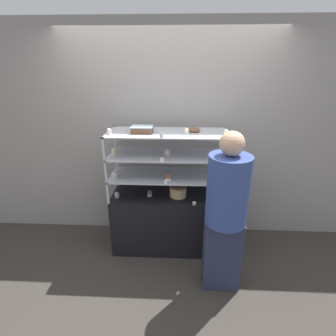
% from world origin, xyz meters
% --- Properties ---
extents(ground_plane, '(20.00, 20.00, 0.00)m').
position_xyz_m(ground_plane, '(0.00, 0.00, 0.00)').
color(ground_plane, '#38332D').
extents(back_wall, '(8.00, 0.05, 2.60)m').
position_xyz_m(back_wall, '(0.00, 0.39, 1.30)').
color(back_wall, gray).
rests_on(back_wall, ground_plane).
extents(display_base, '(1.29, 0.50, 0.71)m').
position_xyz_m(display_base, '(0.00, 0.00, 0.35)').
color(display_base, black).
rests_on(display_base, ground_plane).
extents(display_riser_lower, '(1.29, 0.50, 0.25)m').
position_xyz_m(display_riser_lower, '(0.00, 0.00, 0.94)').
color(display_riser_lower, '#B7B7BC').
rests_on(display_riser_lower, display_base).
extents(display_riser_middle, '(1.29, 0.50, 0.25)m').
position_xyz_m(display_riser_middle, '(0.00, 0.00, 1.19)').
color(display_riser_middle, '#B7B7BC').
rests_on(display_riser_middle, display_riser_lower).
extents(display_riser_upper, '(1.29, 0.50, 0.25)m').
position_xyz_m(display_riser_upper, '(0.00, 0.00, 1.43)').
color(display_riser_upper, '#B7B7BC').
rests_on(display_riser_upper, display_riser_middle).
extents(layer_cake_centerpiece, '(0.19, 0.19, 0.13)m').
position_xyz_m(layer_cake_centerpiece, '(0.12, -0.03, 0.77)').
color(layer_cake_centerpiece, '#DBBC84').
rests_on(layer_cake_centerpiece, display_base).
extents(sheet_cake_frosted, '(0.23, 0.15, 0.07)m').
position_xyz_m(sheet_cake_frosted, '(-0.27, -0.03, 1.48)').
color(sheet_cake_frosted, brown).
rests_on(sheet_cake_frosted, display_riser_upper).
extents(cupcake_0, '(0.05, 0.05, 0.07)m').
position_xyz_m(cupcake_0, '(-0.58, -0.10, 0.74)').
color(cupcake_0, '#CCB28C').
rests_on(cupcake_0, display_base).
extents(cupcake_1, '(0.05, 0.05, 0.07)m').
position_xyz_m(cupcake_1, '(-0.21, -0.04, 0.74)').
color(cupcake_1, white).
rests_on(cupcake_1, display_base).
extents(cupcake_2, '(0.05, 0.05, 0.07)m').
position_xyz_m(cupcake_2, '(0.58, -0.10, 0.74)').
color(cupcake_2, white).
rests_on(cupcake_2, display_base).
extents(price_tag_0, '(0.04, 0.00, 0.04)m').
position_xyz_m(price_tag_0, '(0.29, -0.23, 0.73)').
color(price_tag_0, white).
rests_on(price_tag_0, display_base).
extents(cupcake_3, '(0.07, 0.07, 0.08)m').
position_xyz_m(cupcake_3, '(-0.58, -0.10, 0.99)').
color(cupcake_3, beige).
rests_on(cupcake_3, display_riser_lower).
extents(cupcake_4, '(0.07, 0.07, 0.08)m').
position_xyz_m(cupcake_4, '(0.01, -0.14, 0.99)').
color(cupcake_4, white).
rests_on(cupcake_4, display_riser_lower).
extents(cupcake_5, '(0.07, 0.07, 0.08)m').
position_xyz_m(cupcake_5, '(0.57, -0.08, 0.99)').
color(cupcake_5, beige).
rests_on(cupcake_5, display_riser_lower).
extents(price_tag_1, '(0.04, 0.00, 0.04)m').
position_xyz_m(price_tag_1, '(-0.01, -0.23, 0.98)').
color(price_tag_1, white).
rests_on(price_tag_1, display_riser_lower).
extents(cupcake_6, '(0.07, 0.07, 0.08)m').
position_xyz_m(cupcake_6, '(-0.58, -0.04, 1.24)').
color(cupcake_6, beige).
rests_on(cupcake_6, display_riser_middle).
extents(cupcake_7, '(0.07, 0.07, 0.08)m').
position_xyz_m(cupcake_7, '(-0.01, -0.06, 1.24)').
color(cupcake_7, '#CCB28C').
rests_on(cupcake_7, display_riser_middle).
extents(cupcake_8, '(0.07, 0.07, 0.08)m').
position_xyz_m(cupcake_8, '(0.58, -0.07, 1.24)').
color(cupcake_8, beige).
rests_on(cupcake_8, display_riser_middle).
extents(price_tag_2, '(0.04, 0.00, 0.04)m').
position_xyz_m(price_tag_2, '(-0.05, -0.23, 1.22)').
color(price_tag_2, white).
rests_on(price_tag_2, display_riser_middle).
extents(cupcake_9, '(0.05, 0.05, 0.06)m').
position_xyz_m(cupcake_9, '(-0.60, -0.11, 1.48)').
color(cupcake_9, white).
rests_on(cupcake_9, display_riser_upper).
extents(cupcake_10, '(0.05, 0.05, 0.06)m').
position_xyz_m(cupcake_10, '(0.19, -0.06, 1.48)').
color(cupcake_10, white).
rests_on(cupcake_10, display_riser_upper).
extents(cupcake_11, '(0.05, 0.05, 0.06)m').
position_xyz_m(cupcake_11, '(0.59, -0.11, 1.48)').
color(cupcake_11, beige).
rests_on(cupcake_11, display_riser_upper).
extents(price_tag_3, '(0.04, 0.00, 0.04)m').
position_xyz_m(price_tag_3, '(-0.05, -0.23, 1.47)').
color(price_tag_3, white).
rests_on(price_tag_3, display_riser_upper).
extents(donut_glazed, '(0.12, 0.12, 0.04)m').
position_xyz_m(donut_glazed, '(0.28, 0.04, 1.47)').
color(donut_glazed, brown).
rests_on(donut_glazed, display_riser_upper).
extents(customer_figure, '(0.38, 0.38, 1.62)m').
position_xyz_m(customer_figure, '(0.56, -0.60, 0.86)').
color(customer_figure, '#282D47').
rests_on(customer_figure, ground_plane).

